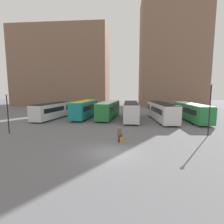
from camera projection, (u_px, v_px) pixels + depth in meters
The scene contains 13 objects.
ground_plane at pixel (110, 153), 15.20m from camera, with size 160.00×160.00×0.00m, color slate.
building_block_left at pixel (63, 68), 61.16m from camera, with size 31.90×13.54×25.95m.
building_block_right at pixel (171, 53), 57.30m from camera, with size 20.13×13.77×34.40m.
bus_0 at pixel (52, 110), 32.51m from camera, with size 4.01×10.12×2.94m.
bus_1 at pixel (85, 109), 33.17m from camera, with size 3.37×9.77×3.33m.
bus_2 at pixel (109, 109), 33.34m from camera, with size 3.66×10.93×3.16m.
bus_3 at pixel (131, 111), 31.04m from camera, with size 2.50×10.23×3.20m.
bus_4 at pixel (161, 111), 30.88m from camera, with size 3.57×12.13×3.11m.
bus_5 at pixel (191, 111), 30.61m from camera, with size 3.09×11.73×3.01m.
traveler at pixel (119, 133), 18.19m from camera, with size 0.42×0.42×1.61m.
suitcase at pixel (121, 140), 17.80m from camera, with size 0.26×0.41×0.98m.
lamp_post_0 at pixel (7, 110), 21.46m from camera, with size 0.28×0.28×4.96m.
lamp_post_1 at pixel (210, 105), 20.30m from camera, with size 0.28×0.28×6.23m.
Camera 1 is at (1.47, -14.54, 5.49)m, focal length 28.00 mm.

